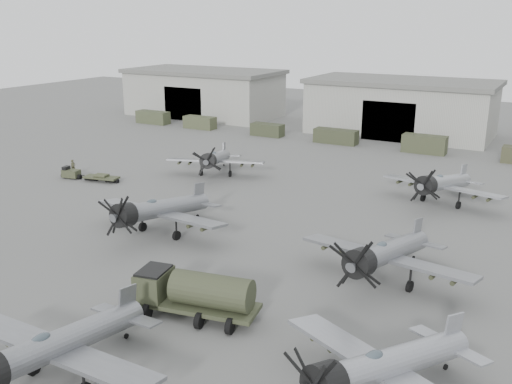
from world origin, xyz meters
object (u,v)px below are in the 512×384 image
ground_crew (73,167)px  fuel_tanker (195,291)px  aircraft_far_1 (442,184)px  tug_trailer (83,175)px  aircraft_near_2 (382,367)px  aircraft_mid_2 (385,254)px  aircraft_near_1 (52,348)px  aircraft_mid_1 (157,210)px  aircraft_far_0 (215,159)px

ground_crew → fuel_tanker: bearing=-116.0°
aircraft_far_1 → fuel_tanker: bearing=-93.7°
tug_trailer → aircraft_near_2: bearing=-38.3°
aircraft_mid_2 → fuel_tanker: bearing=-122.9°
aircraft_near_1 → ground_crew: 42.99m
aircraft_mid_1 → ground_crew: aircraft_mid_1 is taller
aircraft_near_1 → aircraft_mid_2: aircraft_mid_2 is taller
aircraft_far_1 → tug_trailer: aircraft_far_1 is taller
aircraft_near_2 → aircraft_far_1: aircraft_near_2 is taller
aircraft_far_1 → ground_crew: bearing=-155.3°
aircraft_far_0 → aircraft_near_1: bearing=-88.8°
aircraft_far_1 → tug_trailer: bearing=-152.6°
aircraft_far_1 → ground_crew: aircraft_far_1 is taller
aircraft_far_1 → tug_trailer: size_ratio=1.71×
aircraft_near_2 → aircraft_mid_2: (-3.82, 13.04, 0.08)m
aircraft_far_1 → fuel_tanker: size_ratio=1.53×
fuel_tanker → tug_trailer: 35.73m
aircraft_mid_1 → aircraft_near_2: bearing=-25.1°
tug_trailer → aircraft_near_1: bearing=-56.7°
aircraft_near_1 → tug_trailer: 40.17m
ground_crew → aircraft_near_2: bearing=-111.1°
aircraft_near_1 → fuel_tanker: bearing=77.7°
aircraft_far_0 → tug_trailer: 15.46m
aircraft_far_0 → ground_crew: 17.20m
aircraft_mid_1 → aircraft_far_1: size_ratio=1.04×
aircraft_far_1 → ground_crew: size_ratio=6.99×
aircraft_near_2 → fuel_tanker: (-12.72, 2.95, -0.52)m
aircraft_near_1 → aircraft_mid_2: (11.01, 19.42, 0.08)m
aircraft_mid_1 → aircraft_mid_2: aircraft_mid_1 is taller
aircraft_near_1 → aircraft_mid_1: 21.07m
aircraft_near_2 → aircraft_far_1: (-4.19, 33.21, -0.00)m
aircraft_mid_2 → aircraft_far_1: bearing=99.6°
fuel_tanker → aircraft_near_1: bearing=-113.0°
fuel_tanker → aircraft_mid_2: bearing=38.3°
aircraft_mid_2 → fuel_tanker: 13.47m
aircraft_near_1 → aircraft_mid_2: size_ratio=0.95×
aircraft_near_2 → ground_crew: size_ratio=6.78×
aircraft_near_2 → ground_crew: bearing=176.7°
aircraft_near_1 → aircraft_mid_1: aircraft_mid_1 is taller
aircraft_near_1 → ground_crew: (-30.42, 30.34, -1.35)m
aircraft_near_2 → aircraft_far_0: 43.29m
aircraft_near_1 → fuel_tanker: size_ratio=1.51×
aircraft_mid_1 → aircraft_far_0: 19.64m
aircraft_near_1 → ground_crew: size_ratio=6.91×
aircraft_mid_1 → tug_trailer: (-18.93, 9.91, -1.80)m
aircraft_far_1 → tug_trailer: 39.72m
aircraft_far_0 → fuel_tanker: aircraft_far_0 is taller
aircraft_mid_1 → fuel_tanker: size_ratio=1.60×
ground_crew → aircraft_mid_2: bearing=-97.9°
aircraft_far_0 → fuel_tanker: size_ratio=1.43×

